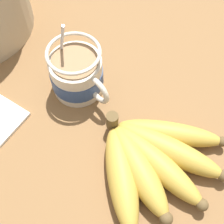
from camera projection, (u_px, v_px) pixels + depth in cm
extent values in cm
cube|color=brown|center=(110.00, 120.00, 55.36)|extent=(104.63, 104.63, 3.52)
cylinder|color=beige|center=(75.00, 76.00, 53.66)|extent=(8.97, 8.97, 7.23)
cylinder|color=navy|center=(76.00, 77.00, 53.98)|extent=(9.17, 9.17, 3.25)
torus|color=beige|center=(96.00, 91.00, 50.79)|extent=(5.35, 0.90, 5.35)
cylinder|color=#997551|center=(73.00, 62.00, 50.47)|extent=(7.77, 7.77, 0.40)
torus|color=beige|center=(72.00, 54.00, 48.79)|extent=(8.97, 8.97, 0.60)
cylinder|color=#B2B2B7|center=(60.00, 49.00, 51.39)|extent=(3.97, 0.50, 12.50)
ellipsoid|color=#B2B2B7|center=(71.00, 78.00, 56.07)|extent=(3.00, 2.00, 0.80)
cylinder|color=brown|center=(112.00, 121.00, 49.93)|extent=(2.00, 2.00, 3.00)
ellipsoid|color=#B79338|center=(122.00, 177.00, 46.04)|extent=(15.81, 12.75, 4.24)
ellipsoid|color=#B79338|center=(139.00, 170.00, 46.57)|extent=(16.31, 8.70, 4.30)
sphere|color=brown|center=(166.00, 218.00, 42.98)|extent=(1.94, 1.94, 1.94)
ellipsoid|color=#B79338|center=(156.00, 164.00, 47.20)|extent=(17.33, 4.31, 4.05)
sphere|color=brown|center=(202.00, 205.00, 44.05)|extent=(1.82, 1.82, 1.82)
ellipsoid|color=#B79338|center=(168.00, 150.00, 48.37)|extent=(18.10, 9.48, 4.02)
sphere|color=brown|center=(224.00, 176.00, 46.24)|extent=(1.81, 1.81, 1.81)
ellipsoid|color=#B79338|center=(169.00, 133.00, 50.02)|extent=(15.64, 12.88, 3.69)
sphere|color=brown|center=(222.00, 142.00, 49.26)|extent=(1.66, 1.66, 1.66)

